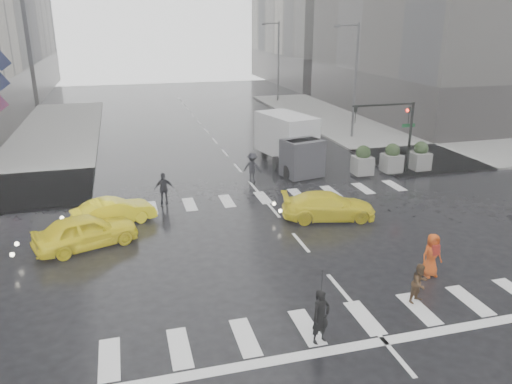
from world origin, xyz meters
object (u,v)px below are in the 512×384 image
object	(u,v)px
taxi_mid	(114,212)
box_truck	(290,141)
taxi_front	(86,231)
pedestrian_orange	(432,255)
traffic_signal_pole	(397,124)
pedestrian_brown	(420,283)

from	to	relation	value
taxi_mid	box_truck	xyz separation A→B (m)	(11.13, 6.98, 1.15)
taxi_front	taxi_mid	world-z (taller)	taxi_front
box_truck	taxi_mid	bearing A→B (deg)	-160.98
taxi_mid	taxi_front	bearing A→B (deg)	135.40
pedestrian_orange	taxi_mid	distance (m)	14.19
traffic_signal_pole	pedestrian_brown	bearing A→B (deg)	-116.53
traffic_signal_pole	pedestrian_brown	size ratio (longest dim) A/B	3.18
pedestrian_brown	taxi_mid	bearing A→B (deg)	114.95
box_truck	pedestrian_orange	bearing A→B (deg)	-101.78
taxi_front	taxi_mid	bearing A→B (deg)	-46.17
pedestrian_orange	box_truck	world-z (taller)	box_truck
taxi_mid	box_truck	world-z (taller)	box_truck
taxi_front	box_truck	world-z (taller)	box_truck
traffic_signal_pole	pedestrian_brown	xyz separation A→B (m)	(-6.78, -13.58, -2.51)
traffic_signal_pole	taxi_front	size ratio (longest dim) A/B	1.05
pedestrian_orange	pedestrian_brown	bearing A→B (deg)	-137.37
box_truck	taxi_front	bearing A→B (deg)	-156.03
pedestrian_orange	taxi_mid	bearing A→B (deg)	140.49
traffic_signal_pole	box_truck	xyz separation A→B (m)	(-5.67, 3.25, -1.44)
taxi_front	box_truck	xyz separation A→B (m)	(12.27, 9.26, 1.04)
traffic_signal_pole	taxi_mid	xyz separation A→B (m)	(-16.80, -3.72, -2.59)
traffic_signal_pole	taxi_mid	world-z (taller)	traffic_signal_pole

